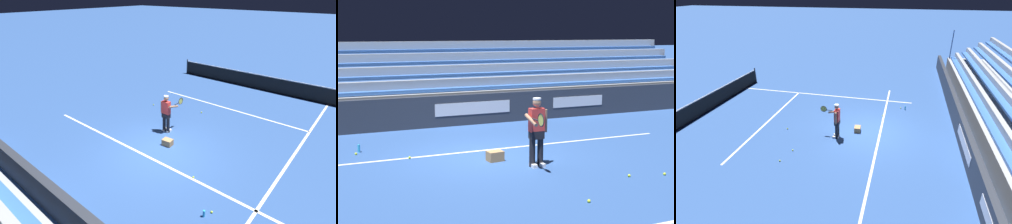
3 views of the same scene
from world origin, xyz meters
The scene contains 14 objects.
ground_plane centered at (0.00, 0.00, 0.00)m, with size 160.00×160.00×0.00m, color #2D5193.
court_baseline_white centered at (0.00, -0.50, 0.00)m, with size 12.00×0.10×0.01m, color white.
court_sideline_white centered at (4.11, 4.00, 0.00)m, with size 0.10×12.00×0.01m, color white.
court_service_line_white centered at (0.00, 5.50, 0.00)m, with size 8.22×0.10×0.01m, color white.
back_wall_sponsor_board centered at (-0.01, -4.22, 0.55)m, with size 25.52×0.25×1.10m.
tennis_player centered at (-0.88, 1.49, 0.89)m, with size 0.58×0.99×1.71m.
ball_box_cardboard centered at (-0.12, 0.63, 0.13)m, with size 0.40×0.30×0.26m, color #A87F51.
tennis_ball_midcourt centered at (-2.48, 3.08, 0.03)m, with size 0.07×0.07×0.07m, color #CCE533.
tennis_ball_on_baseline centered at (1.88, -0.43, 0.03)m, with size 0.07×0.07×0.07m, color #CCE533.
tennis_ball_stray_back centered at (-3.32, 3.29, 0.03)m, with size 0.07×0.07×0.07m, color #CCE533.
tennis_ball_far_right centered at (3.15, -1.37, 0.03)m, with size 0.07×0.07×0.07m, color #CCE533.
tennis_ball_toward_net centered at (-0.73, 4.12, 0.03)m, with size 0.07×0.07×0.07m, color #CCE533.
water_bottle centered at (3.05, -1.62, 0.11)m, with size 0.07×0.07×0.22m, color #33B2E5.
tennis_net centered at (0.00, 9.51, 0.49)m, with size 11.09×0.09×1.07m.
Camera 3 is at (-11.36, -1.36, 6.55)m, focal length 28.00 mm.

